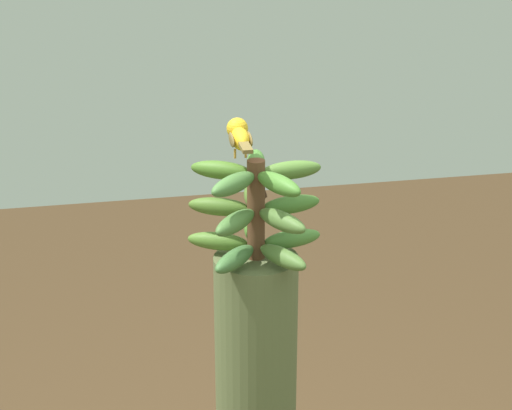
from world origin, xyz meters
The scene contains 2 objects.
banana_bunch centered at (0.00, 0.00, 1.46)m, with size 0.30×0.30×0.22m.
perched_bird centered at (-0.03, -0.03, 1.62)m, with size 0.18×0.05×0.08m.
Camera 1 is at (1.70, -0.35, 2.14)m, focal length 61.79 mm.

